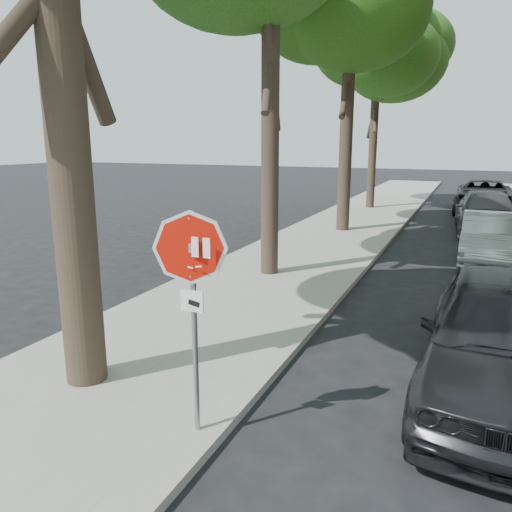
# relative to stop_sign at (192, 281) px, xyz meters

# --- Properties ---
(ground) EXTENTS (120.00, 120.00, 0.00)m
(ground) POSITION_rel_stop_sign_xyz_m (0.70, 0.03, -1.95)
(ground) COLOR black
(ground) RESTS_ON ground
(sidewalk_left) EXTENTS (4.00, 55.00, 0.12)m
(sidewalk_left) POSITION_rel_stop_sign_xyz_m (-1.80, 12.03, -1.89)
(sidewalk_left) COLOR gray
(sidewalk_left) RESTS_ON ground
(curb_left) EXTENTS (0.12, 55.00, 0.13)m
(curb_left) POSITION_rel_stop_sign_xyz_m (0.25, 12.03, -1.88)
(curb_left) COLOR #9E9384
(curb_left) RESTS_ON ground
(stop_sign) EXTENTS (0.76, 0.34, 2.61)m
(stop_sign) POSITION_rel_stop_sign_xyz_m (0.00, 0.00, 0.00)
(stop_sign) COLOR gray
(stop_sign) RESTS_ON sidewalk_left
(tree_mid_b) EXTENTS (5.88, 5.46, 10.36)m
(tree_mid_b) POSITION_rel_stop_sign_xyz_m (-1.72, 14.15, 6.05)
(tree_mid_b) COLOR black
(tree_mid_b) RESTS_ON sidewalk_left
(tree_far) EXTENTS (5.29, 4.91, 9.33)m
(tree_far) POSITION_rel_stop_sign_xyz_m (-2.02, 21.14, 5.26)
(tree_far) COLOR black
(tree_far) RESTS_ON sidewalk_left
(car_a) EXTENTS (2.20, 5.12, 1.72)m
(car_a) POSITION_rel_stop_sign_xyz_m (3.30, 2.56, -1.09)
(car_a) COLOR black
(car_a) RESTS_ON ground
(car_b) EXTENTS (1.53, 4.26, 1.40)m
(car_b) POSITION_rel_stop_sign_xyz_m (3.30, 11.13, -1.25)
(car_b) COLOR #AFB3B8
(car_b) RESTS_ON ground
(car_c) EXTENTS (2.43, 5.38, 1.53)m
(car_c) POSITION_rel_stop_sign_xyz_m (3.30, 16.18, -1.18)
(car_c) COLOR #444448
(car_c) RESTS_ON ground
(car_d) EXTENTS (2.66, 5.68, 1.57)m
(car_d) POSITION_rel_stop_sign_xyz_m (3.29, 21.95, -1.16)
(car_d) COLOR black
(car_d) RESTS_ON ground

